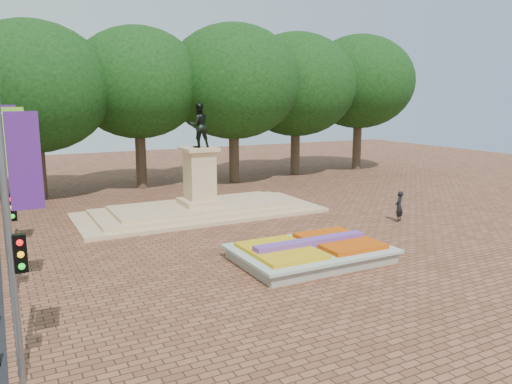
{
  "coord_description": "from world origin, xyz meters",
  "views": [
    {
      "loc": [
        -10.3,
        -18.64,
        6.69
      ],
      "look_at": [
        0.7,
        2.34,
        2.2
      ],
      "focal_mm": 35.0,
      "sensor_mm": 36.0,
      "label": 1
    }
  ],
  "objects": [
    {
      "name": "flower_bed",
      "position": [
        1.03,
        -2.0,
        0.38
      ],
      "size": [
        6.3,
        4.3,
        0.91
      ],
      "color": "gray",
      "rests_on": "ground"
    },
    {
      "name": "banner_poles",
      "position": [
        -10.08,
        -1.31,
        3.88
      ],
      "size": [
        0.88,
        11.17,
        7.0
      ],
      "color": "slate",
      "rests_on": "ground"
    },
    {
      "name": "tree_row_back",
      "position": [
        2.33,
        18.0,
        6.67
      ],
      "size": [
        44.8,
        8.8,
        10.43
      ],
      "color": "#3A2920",
      "rests_on": "ground"
    },
    {
      "name": "monument",
      "position": [
        0.0,
        8.0,
        0.88
      ],
      "size": [
        14.0,
        6.0,
        6.4
      ],
      "color": "tan",
      "rests_on": "ground"
    },
    {
      "name": "pedestrian",
      "position": [
        9.0,
        1.31,
        0.84
      ],
      "size": [
        0.73,
        0.65,
        1.68
      ],
      "primitive_type": "imported",
      "rotation": [
        0.0,
        0.0,
        3.64
      ],
      "color": "black",
      "rests_on": "ground"
    },
    {
      "name": "ground",
      "position": [
        0.0,
        0.0,
        0.0
      ],
      "size": [
        90.0,
        90.0,
        0.0
      ],
      "primitive_type": "plane",
      "color": "brown",
      "rests_on": "ground"
    }
  ]
}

